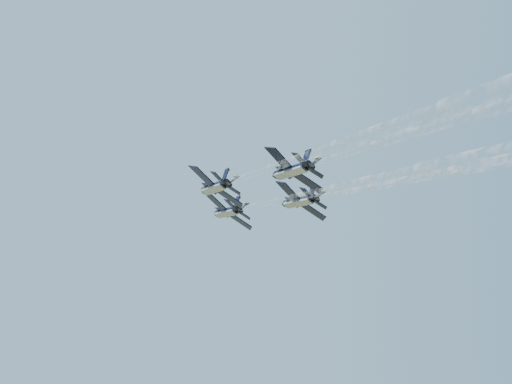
{
  "coord_description": "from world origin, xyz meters",
  "views": [
    {
      "loc": [
        -7.94,
        -102.56,
        67.64
      ],
      "look_at": [
        -1.42,
        2.24,
        102.97
      ],
      "focal_mm": 45.0,
      "sensor_mm": 36.0,
      "label": 1
    }
  ],
  "objects": [
    {
      "name": "jet_slot",
      "position": [
        3.11,
        -11.19,
        101.95
      ],
      "size": [
        9.18,
        14.39,
        6.07
      ],
      "rotation": [
        0.0,
        0.58,
        0.38
      ],
      "color": "black"
    },
    {
      "name": "jet_lead",
      "position": [
        -6.32,
        11.17,
        101.95
      ],
      "size": [
        9.18,
        14.39,
        6.07
      ],
      "rotation": [
        0.0,
        0.58,
        0.38
      ],
      "color": "black"
    },
    {
      "name": "smoke_trail_left",
      "position": [
        11.19,
        -52.24,
        101.97
      ],
      "size": [
        28.42,
        67.77,
        2.48
      ],
      "rotation": [
        0.0,
        0.58,
        0.38
      ],
      "color": "white"
    },
    {
      "name": "jet_right",
      "position": [
        6.18,
        4.0,
        101.95
      ],
      "size": [
        9.18,
        14.39,
        6.07
      ],
      "rotation": [
        0.0,
        0.58,
        0.38
      ],
      "color": "black"
    },
    {
      "name": "jet_left",
      "position": [
        -8.61,
        -2.66,
        101.95
      ],
      "size": [
        9.18,
        14.39,
        6.07
      ],
      "rotation": [
        0.0,
        0.58,
        0.38
      ],
      "color": "black"
    },
    {
      "name": "smoke_trail_lead",
      "position": [
        13.47,
        -38.41,
        101.97
      ],
      "size": [
        28.42,
        67.77,
        2.48
      ],
      "rotation": [
        0.0,
        0.58,
        0.38
      ],
      "color": "white"
    }
  ]
}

